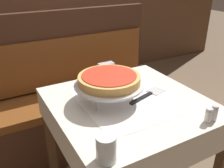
{
  "coord_description": "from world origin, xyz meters",
  "views": [
    {
      "loc": [
        -0.65,
        -0.98,
        1.41
      ],
      "look_at": [
        -0.09,
        0.03,
        0.87
      ],
      "focal_mm": 40.0,
      "sensor_mm": 36.0,
      "label": 1
    }
  ],
  "objects_px": {
    "pizza_pan_stand": "(109,85)",
    "condiment_caddy": "(55,35)",
    "dining_table_rear": "(52,48)",
    "dining_table_front": "(129,117)",
    "booth_bench": "(70,110)",
    "napkin_holder": "(106,70)",
    "salt_shaker": "(208,115)",
    "water_glass_near": "(106,148)",
    "pepper_shaker": "(214,113)",
    "deep_dish_pizza": "(109,79)",
    "pizza_server": "(147,95)"
  },
  "relations": [
    {
      "from": "booth_bench",
      "to": "salt_shaker",
      "type": "height_order",
      "value": "booth_bench"
    },
    {
      "from": "napkin_holder",
      "to": "pizza_server",
      "type": "bearing_deg",
      "value": -79.0
    },
    {
      "from": "dining_table_front",
      "to": "salt_shaker",
      "type": "height_order",
      "value": "salt_shaker"
    },
    {
      "from": "pizza_pan_stand",
      "to": "napkin_holder",
      "type": "height_order",
      "value": "pizza_pan_stand"
    },
    {
      "from": "dining_table_rear",
      "to": "booth_bench",
      "type": "height_order",
      "value": "booth_bench"
    },
    {
      "from": "pizza_pan_stand",
      "to": "water_glass_near",
      "type": "height_order",
      "value": "water_glass_near"
    },
    {
      "from": "dining_table_front",
      "to": "booth_bench",
      "type": "xyz_separation_m",
      "value": [
        -0.1,
        0.73,
        -0.31
      ]
    },
    {
      "from": "salt_shaker",
      "to": "water_glass_near",
      "type": "bearing_deg",
      "value": 179.34
    },
    {
      "from": "booth_bench",
      "to": "condiment_caddy",
      "type": "relative_size",
      "value": 10.31
    },
    {
      "from": "deep_dish_pizza",
      "to": "pepper_shaker",
      "type": "distance_m",
      "value": 0.53
    },
    {
      "from": "pepper_shaker",
      "to": "condiment_caddy",
      "type": "height_order",
      "value": "condiment_caddy"
    },
    {
      "from": "dining_table_rear",
      "to": "napkin_holder",
      "type": "height_order",
      "value": "napkin_holder"
    },
    {
      "from": "napkin_holder",
      "to": "condiment_caddy",
      "type": "height_order",
      "value": "condiment_caddy"
    },
    {
      "from": "dining_table_rear",
      "to": "pizza_pan_stand",
      "type": "distance_m",
      "value": 1.52
    },
    {
      "from": "water_glass_near",
      "to": "deep_dish_pizza",
      "type": "bearing_deg",
      "value": 60.01
    },
    {
      "from": "deep_dish_pizza",
      "to": "condiment_caddy",
      "type": "height_order",
      "value": "deep_dish_pizza"
    },
    {
      "from": "dining_table_rear",
      "to": "pizza_server",
      "type": "height_order",
      "value": "pizza_server"
    },
    {
      "from": "dining_table_front",
      "to": "condiment_caddy",
      "type": "bearing_deg",
      "value": 87.6
    },
    {
      "from": "deep_dish_pizza",
      "to": "booth_bench",
      "type": "bearing_deg",
      "value": 90.4
    },
    {
      "from": "dining_table_front",
      "to": "dining_table_rear",
      "type": "relative_size",
      "value": 1.07
    },
    {
      "from": "dining_table_rear",
      "to": "pizza_pan_stand",
      "type": "bearing_deg",
      "value": -94.99
    },
    {
      "from": "dining_table_front",
      "to": "booth_bench",
      "type": "bearing_deg",
      "value": 97.38
    },
    {
      "from": "water_glass_near",
      "to": "napkin_holder",
      "type": "xyz_separation_m",
      "value": [
        0.37,
        0.69,
        -0.01
      ]
    },
    {
      "from": "booth_bench",
      "to": "salt_shaker",
      "type": "relative_size",
      "value": 21.67
    },
    {
      "from": "dining_table_rear",
      "to": "water_glass_near",
      "type": "relative_size",
      "value": 6.99
    },
    {
      "from": "deep_dish_pizza",
      "to": "salt_shaker",
      "type": "height_order",
      "value": "deep_dish_pizza"
    },
    {
      "from": "pizza_server",
      "to": "water_glass_near",
      "type": "bearing_deg",
      "value": -142.37
    },
    {
      "from": "salt_shaker",
      "to": "napkin_holder",
      "type": "relative_size",
      "value": 0.71
    },
    {
      "from": "water_glass_near",
      "to": "napkin_holder",
      "type": "height_order",
      "value": "water_glass_near"
    },
    {
      "from": "pizza_pan_stand",
      "to": "dining_table_rear",
      "type": "bearing_deg",
      "value": 85.01
    },
    {
      "from": "deep_dish_pizza",
      "to": "pizza_server",
      "type": "distance_m",
      "value": 0.25
    },
    {
      "from": "pizza_server",
      "to": "salt_shaker",
      "type": "bearing_deg",
      "value": -75.59
    },
    {
      "from": "pepper_shaker",
      "to": "napkin_holder",
      "type": "height_order",
      "value": "napkin_holder"
    },
    {
      "from": "salt_shaker",
      "to": "napkin_holder",
      "type": "distance_m",
      "value": 0.72
    },
    {
      "from": "pizza_pan_stand",
      "to": "condiment_caddy",
      "type": "relative_size",
      "value": 2.45
    },
    {
      "from": "deep_dish_pizza",
      "to": "salt_shaker",
      "type": "xyz_separation_m",
      "value": [
        0.3,
        -0.4,
        -0.09
      ]
    },
    {
      "from": "booth_bench",
      "to": "deep_dish_pizza",
      "type": "distance_m",
      "value": 0.87
    },
    {
      "from": "dining_table_front",
      "to": "salt_shaker",
      "type": "distance_m",
      "value": 0.43
    },
    {
      "from": "pizza_pan_stand",
      "to": "napkin_holder",
      "type": "xyz_separation_m",
      "value": [
        0.14,
        0.3,
        -0.05
      ]
    },
    {
      "from": "dining_table_rear",
      "to": "salt_shaker",
      "type": "xyz_separation_m",
      "value": [
        0.17,
        -1.9,
        0.16
      ]
    },
    {
      "from": "dining_table_front",
      "to": "napkin_holder",
      "type": "height_order",
      "value": "napkin_holder"
    },
    {
      "from": "pepper_shaker",
      "to": "condiment_caddy",
      "type": "xyz_separation_m",
      "value": [
        -0.18,
        1.83,
        -0.01
      ]
    },
    {
      "from": "pizza_server",
      "to": "condiment_caddy",
      "type": "distance_m",
      "value": 1.49
    },
    {
      "from": "napkin_holder",
      "to": "dining_table_front",
      "type": "bearing_deg",
      "value": -98.02
    },
    {
      "from": "dining_table_front",
      "to": "water_glass_near",
      "type": "xyz_separation_m",
      "value": [
        -0.32,
        -0.34,
        0.16
      ]
    },
    {
      "from": "dining_table_front",
      "to": "salt_shaker",
      "type": "xyz_separation_m",
      "value": [
        0.21,
        -0.34,
        0.14
      ]
    },
    {
      "from": "pizza_pan_stand",
      "to": "condiment_caddy",
      "type": "xyz_separation_m",
      "value": [
        0.15,
        1.43,
        -0.07
      ]
    },
    {
      "from": "pizza_server",
      "to": "dining_table_front",
      "type": "bearing_deg",
      "value": 179.29
    },
    {
      "from": "dining_table_front",
      "to": "deep_dish_pizza",
      "type": "distance_m",
      "value": 0.25
    },
    {
      "from": "booth_bench",
      "to": "pepper_shaker",
      "type": "height_order",
      "value": "booth_bench"
    }
  ]
}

